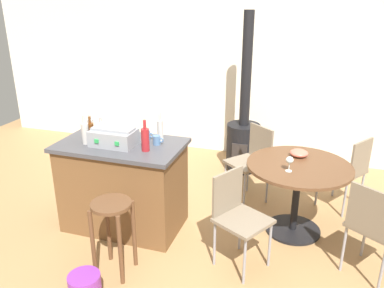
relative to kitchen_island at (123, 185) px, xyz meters
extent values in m
plane|color=#A37A4C|center=(0.72, -0.02, -0.46)|extent=(8.80, 8.80, 0.00)
cube|color=silver|center=(0.72, 2.38, 0.89)|extent=(8.00, 0.10, 2.70)
cube|color=brown|center=(0.00, 0.00, -0.02)|extent=(1.15, 0.66, 0.87)
cube|color=#424247|center=(0.00, 0.00, 0.43)|extent=(1.21, 0.72, 0.04)
cylinder|color=brown|center=(0.38, -0.56, -0.14)|extent=(0.04, 0.04, 0.64)
cylinder|color=brown|center=(0.13, -0.56, -0.14)|extent=(0.04, 0.04, 0.64)
cylinder|color=brown|center=(0.13, -0.82, -0.14)|extent=(0.04, 0.04, 0.64)
cylinder|color=brown|center=(0.38, -0.82, -0.14)|extent=(0.04, 0.04, 0.64)
cylinder|color=brown|center=(0.26, -0.69, 0.20)|extent=(0.34, 0.34, 0.03)
cylinder|color=black|center=(1.67, 0.42, -0.45)|extent=(0.55, 0.55, 0.02)
cylinder|color=black|center=(1.67, 0.42, -0.11)|extent=(0.07, 0.07, 0.71)
cylinder|color=brown|center=(1.67, 0.42, 0.26)|extent=(1.00, 1.00, 0.03)
cube|color=#7F705B|center=(1.09, 0.90, 0.02)|extent=(0.56, 0.56, 0.03)
cube|color=#7F705B|center=(1.21, 1.04, 0.22)|extent=(0.29, 0.25, 0.40)
cylinder|color=gray|center=(1.33, 0.92, -0.23)|extent=(0.02, 0.02, 0.46)
cylinder|color=gray|center=(1.07, 1.14, -0.23)|extent=(0.02, 0.02, 0.46)
cylinder|color=gray|center=(0.85, 0.87, -0.23)|extent=(0.02, 0.02, 0.46)
cylinder|color=gray|center=(1.12, 0.66, -0.23)|extent=(0.02, 0.02, 0.46)
cube|color=#7F705B|center=(1.28, -0.28, 0.00)|extent=(0.54, 0.54, 0.03)
cube|color=#7F705B|center=(1.11, -0.19, 0.20)|extent=(0.20, 0.33, 0.40)
cylinder|color=gray|center=(1.21, -0.05, -0.24)|extent=(0.02, 0.02, 0.44)
cylinder|color=gray|center=(1.05, -0.35, -0.24)|extent=(0.02, 0.02, 0.44)
cylinder|color=gray|center=(1.34, -0.51, -0.24)|extent=(0.02, 0.02, 0.44)
cylinder|color=gray|center=(1.51, -0.21, -0.24)|extent=(0.02, 0.02, 0.44)
cube|color=#7F705B|center=(2.36, -0.04, 0.01)|extent=(0.56, 0.56, 0.03)
cube|color=#7F705B|center=(2.25, -0.20, 0.21)|extent=(0.31, 0.22, 0.40)
cylinder|color=gray|center=(2.12, -0.08, -0.23)|extent=(0.02, 0.02, 0.45)
cylinder|color=gray|center=(2.40, -0.28, -0.23)|extent=(0.02, 0.02, 0.45)
cylinder|color=gray|center=(2.31, 0.20, -0.23)|extent=(0.02, 0.02, 0.45)
cube|color=#7F705B|center=(2.12, 1.09, -0.01)|extent=(0.55, 0.55, 0.03)
cube|color=#7F705B|center=(2.27, 0.99, 0.19)|extent=(0.22, 0.31, 0.40)
cylinder|color=gray|center=(2.16, 0.86, -0.24)|extent=(0.02, 0.02, 0.43)
cylinder|color=gray|center=(2.35, 1.14, -0.24)|extent=(0.02, 0.02, 0.43)
cylinder|color=gray|center=(2.07, 1.33, -0.24)|extent=(0.02, 0.02, 0.43)
cylinder|color=gray|center=(1.88, 1.05, -0.24)|extent=(0.02, 0.02, 0.43)
cylinder|color=black|center=(0.89, 1.73, -0.43)|extent=(0.37, 0.37, 0.06)
cylinder|color=black|center=(0.89, 1.73, -0.10)|extent=(0.44, 0.44, 0.59)
cube|color=#2D2826|center=(0.89, 1.51, -0.10)|extent=(0.20, 0.02, 0.20)
cylinder|color=black|center=(0.89, 1.73, 0.91)|extent=(0.13, 0.13, 1.44)
cube|color=gray|center=(-0.03, -0.06, 0.53)|extent=(0.42, 0.26, 0.15)
cube|color=gray|center=(-0.03, -0.06, 0.62)|extent=(0.40, 0.16, 0.02)
cube|color=green|center=(-0.14, -0.20, 0.53)|extent=(0.04, 0.01, 0.04)
cube|color=green|center=(0.07, -0.20, 0.53)|extent=(0.04, 0.01, 0.04)
cylinder|color=maroon|center=(0.31, -0.10, 0.56)|extent=(0.08, 0.08, 0.21)
cylinder|color=maroon|center=(0.31, -0.10, 0.71)|extent=(0.03, 0.03, 0.08)
cylinder|color=#B7B2AD|center=(-0.31, -0.11, 0.55)|extent=(0.07, 0.07, 0.20)
cylinder|color=#B7B2AD|center=(-0.31, -0.11, 0.70)|extent=(0.03, 0.03, 0.08)
cylinder|color=#603314|center=(-0.31, -0.01, 0.54)|extent=(0.07, 0.07, 0.17)
cylinder|color=#603314|center=(-0.31, -0.01, 0.66)|extent=(0.03, 0.03, 0.07)
cylinder|color=#B7B2AD|center=(0.34, 0.20, 0.55)|extent=(0.06, 0.06, 0.20)
cylinder|color=#B7B2AD|center=(0.34, 0.20, 0.70)|extent=(0.02, 0.02, 0.08)
cylinder|color=#B7B2AD|center=(-0.43, 0.17, 0.53)|extent=(0.06, 0.06, 0.15)
cylinder|color=#B7B2AD|center=(-0.43, 0.17, 0.63)|extent=(0.02, 0.02, 0.06)
cylinder|color=#B7B2AD|center=(-0.28, 0.14, 0.52)|extent=(0.08, 0.08, 0.14)
cylinder|color=#B7B2AD|center=(-0.28, 0.14, 0.62)|extent=(0.03, 0.03, 0.05)
cylinder|color=#4C7099|center=(0.20, 0.17, 0.50)|extent=(0.08, 0.08, 0.09)
torus|color=#4C7099|center=(0.25, 0.17, 0.50)|extent=(0.05, 0.01, 0.05)
cylinder|color=#4C7099|center=(0.35, 0.07, 0.50)|extent=(0.07, 0.07, 0.09)
torus|color=#4C7099|center=(0.40, 0.07, 0.50)|extent=(0.05, 0.01, 0.05)
cylinder|color=silver|center=(1.59, 0.24, 0.28)|extent=(0.06, 0.06, 0.00)
cylinder|color=silver|center=(1.59, 0.24, 0.32)|extent=(0.01, 0.01, 0.08)
ellipsoid|color=silver|center=(1.59, 0.24, 0.39)|extent=(0.07, 0.07, 0.06)
ellipsoid|color=#DB6651|center=(1.65, 0.63, 0.31)|extent=(0.18, 0.18, 0.07)
cylinder|color=purple|center=(0.21, -1.09, -0.34)|extent=(0.25, 0.25, 0.24)
camera|label=1|loc=(1.75, -3.16, 1.80)|focal=36.71mm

